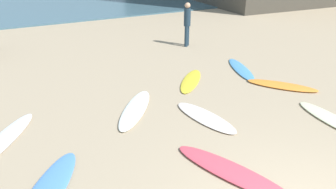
{
  "coord_description": "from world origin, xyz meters",
  "views": [
    {
      "loc": [
        -3.55,
        -1.77,
        3.77
      ],
      "look_at": [
        0.05,
        4.84,
        0.3
      ],
      "focal_mm": 33.78,
      "sensor_mm": 36.0,
      "label": 1
    }
  ],
  "objects_px": {
    "surfboard_1": "(282,85)",
    "surfboard_7": "(4,139)",
    "surfboard_2": "(205,117)",
    "surfboard_4": "(135,109)",
    "beachgoer_mid": "(187,22)",
    "surfboard_0": "(241,69)",
    "surfboard_6": "(332,119)",
    "surfboard_3": "(231,171)",
    "surfboard_5": "(191,81)"
  },
  "relations": [
    {
      "from": "surfboard_4",
      "to": "surfboard_7",
      "type": "height_order",
      "value": "surfboard_4"
    },
    {
      "from": "surfboard_2",
      "to": "surfboard_6",
      "type": "relative_size",
      "value": 0.98
    },
    {
      "from": "surfboard_2",
      "to": "surfboard_6",
      "type": "height_order",
      "value": "surfboard_6"
    },
    {
      "from": "surfboard_1",
      "to": "beachgoer_mid",
      "type": "distance_m",
      "value": 5.24
    },
    {
      "from": "surfboard_2",
      "to": "surfboard_6",
      "type": "bearing_deg",
      "value": -39.32
    },
    {
      "from": "surfboard_1",
      "to": "surfboard_6",
      "type": "distance_m",
      "value": 2.13
    },
    {
      "from": "surfboard_2",
      "to": "surfboard_7",
      "type": "distance_m",
      "value": 4.56
    },
    {
      "from": "surfboard_2",
      "to": "surfboard_4",
      "type": "xyz_separation_m",
      "value": [
        -1.34,
        1.2,
        0.01
      ]
    },
    {
      "from": "surfboard_0",
      "to": "surfboard_7",
      "type": "xyz_separation_m",
      "value": [
        -7.42,
        -0.98,
        0.0
      ]
    },
    {
      "from": "surfboard_3",
      "to": "beachgoer_mid",
      "type": "bearing_deg",
      "value": 43.69
    },
    {
      "from": "surfboard_1",
      "to": "surfboard_2",
      "type": "distance_m",
      "value": 3.18
    },
    {
      "from": "surfboard_2",
      "to": "surfboard_7",
      "type": "height_order",
      "value": "surfboard_7"
    },
    {
      "from": "surfboard_1",
      "to": "surfboard_4",
      "type": "relative_size",
      "value": 0.9
    },
    {
      "from": "surfboard_0",
      "to": "beachgoer_mid",
      "type": "xyz_separation_m",
      "value": [
        -0.07,
        3.43,
        0.98
      ]
    },
    {
      "from": "surfboard_1",
      "to": "surfboard_6",
      "type": "relative_size",
      "value": 1.02
    },
    {
      "from": "surfboard_2",
      "to": "surfboard_4",
      "type": "relative_size",
      "value": 0.86
    },
    {
      "from": "surfboard_2",
      "to": "beachgoer_mid",
      "type": "xyz_separation_m",
      "value": [
        2.95,
        5.66,
        0.98
      ]
    },
    {
      "from": "surfboard_0",
      "to": "surfboard_6",
      "type": "xyz_separation_m",
      "value": [
        -0.4,
        -3.78,
        0.0
      ]
    },
    {
      "from": "surfboard_4",
      "to": "surfboard_0",
      "type": "bearing_deg",
      "value": -129.01
    },
    {
      "from": "surfboard_3",
      "to": "surfboard_7",
      "type": "xyz_separation_m",
      "value": [
        -3.62,
        3.21,
        -0.0
      ]
    },
    {
      "from": "surfboard_4",
      "to": "surfboard_1",
      "type": "bearing_deg",
      "value": -151.01
    },
    {
      "from": "surfboard_4",
      "to": "surfboard_6",
      "type": "relative_size",
      "value": 1.13
    },
    {
      "from": "surfboard_0",
      "to": "surfboard_2",
      "type": "bearing_deg",
      "value": -121.83
    },
    {
      "from": "surfboard_6",
      "to": "surfboard_2",
      "type": "bearing_deg",
      "value": -23.41
    },
    {
      "from": "surfboard_4",
      "to": "surfboard_2",
      "type": "bearing_deg",
      "value": 175.9
    },
    {
      "from": "surfboard_4",
      "to": "beachgoer_mid",
      "type": "xyz_separation_m",
      "value": [
        4.3,
        4.46,
        0.97
      ]
    },
    {
      "from": "surfboard_2",
      "to": "surfboard_4",
      "type": "distance_m",
      "value": 1.8
    },
    {
      "from": "surfboard_2",
      "to": "beachgoer_mid",
      "type": "distance_m",
      "value": 6.46
    },
    {
      "from": "surfboard_2",
      "to": "surfboard_4",
      "type": "bearing_deg",
      "value": 129.42
    },
    {
      "from": "surfboard_3",
      "to": "surfboard_7",
      "type": "bearing_deg",
      "value": 118.14
    },
    {
      "from": "surfboard_3",
      "to": "surfboard_0",
      "type": "bearing_deg",
      "value": 27.56
    },
    {
      "from": "surfboard_0",
      "to": "surfboard_6",
      "type": "distance_m",
      "value": 3.8
    },
    {
      "from": "surfboard_6",
      "to": "beachgoer_mid",
      "type": "xyz_separation_m",
      "value": [
        0.33,
        7.21,
        0.98
      ]
    },
    {
      "from": "surfboard_1",
      "to": "surfboard_5",
      "type": "xyz_separation_m",
      "value": [
        -2.18,
        1.65,
        -0.01
      ]
    },
    {
      "from": "surfboard_0",
      "to": "surfboard_2",
      "type": "xyz_separation_m",
      "value": [
        -3.03,
        -2.23,
        -0.0
      ]
    },
    {
      "from": "beachgoer_mid",
      "to": "surfboard_1",
      "type": "bearing_deg",
      "value": 50.43
    },
    {
      "from": "surfboard_2",
      "to": "surfboard_0",
      "type": "bearing_deg",
      "value": 27.65
    },
    {
      "from": "surfboard_4",
      "to": "surfboard_7",
      "type": "bearing_deg",
      "value": 36.74
    },
    {
      "from": "surfboard_2",
      "to": "surfboard_5",
      "type": "distance_m",
      "value": 2.37
    },
    {
      "from": "surfboard_4",
      "to": "beachgoer_mid",
      "type": "distance_m",
      "value": 6.27
    },
    {
      "from": "surfboard_1",
      "to": "surfboard_5",
      "type": "height_order",
      "value": "surfboard_1"
    },
    {
      "from": "surfboard_3",
      "to": "surfboard_7",
      "type": "distance_m",
      "value": 4.84
    },
    {
      "from": "surfboard_1",
      "to": "surfboard_7",
      "type": "xyz_separation_m",
      "value": [
        -7.53,
        0.74,
        -0.01
      ]
    },
    {
      "from": "surfboard_7",
      "to": "surfboard_5",
      "type": "bearing_deg",
      "value": 43.39
    },
    {
      "from": "surfboard_0",
      "to": "surfboard_4",
      "type": "height_order",
      "value": "surfboard_4"
    },
    {
      "from": "surfboard_0",
      "to": "surfboard_1",
      "type": "bearing_deg",
      "value": -64.38
    },
    {
      "from": "surfboard_1",
      "to": "surfboard_2",
      "type": "height_order",
      "value": "surfboard_1"
    },
    {
      "from": "surfboard_0",
      "to": "surfboard_6",
      "type": "relative_size",
      "value": 1.1
    },
    {
      "from": "surfboard_0",
      "to": "surfboard_7",
      "type": "bearing_deg",
      "value": -150.73
    },
    {
      "from": "surfboard_1",
      "to": "surfboard_7",
      "type": "height_order",
      "value": "surfboard_1"
    }
  ]
}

